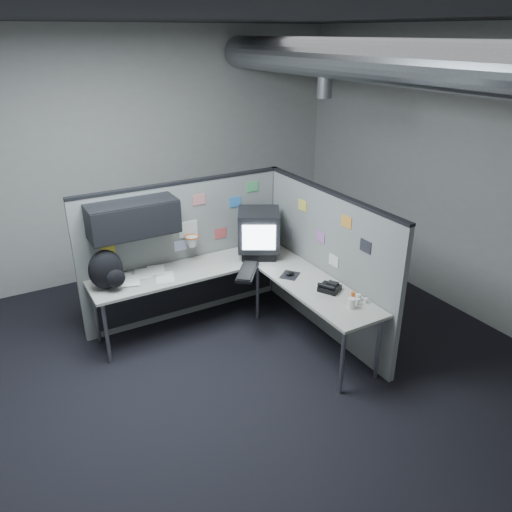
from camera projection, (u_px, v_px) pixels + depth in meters
room at (300, 155)px, 4.44m from camera, size 5.62×5.62×3.22m
partition_back at (172, 240)px, 5.50m from camera, size 2.44×0.42×1.63m
partition_right at (326, 263)px, 5.38m from camera, size 0.07×2.23×1.63m
desk at (227, 282)px, 5.41m from camera, size 2.31×2.11×0.73m
monitor at (259, 232)px, 5.69m from camera, size 0.63×0.63×0.53m
keyboard at (247, 272)px, 5.34m from camera, size 0.45×0.49×0.04m
mouse at (290, 274)px, 5.29m from camera, size 0.27×0.27×0.05m
phone at (329, 288)px, 4.98m from camera, size 0.25×0.25×0.09m
bottles at (358, 298)px, 4.78m from camera, size 0.13×0.15×0.08m
cup at (351, 303)px, 4.66m from camera, size 0.09×0.09×0.10m
papers at (139, 276)px, 5.28m from camera, size 0.72×0.60×0.02m
backpack at (107, 270)px, 4.95m from camera, size 0.36×0.33×0.42m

